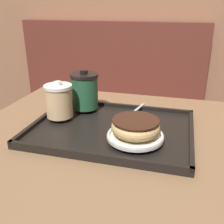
{
  "coord_description": "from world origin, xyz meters",
  "views": [
    {
      "loc": [
        0.18,
        -0.68,
        1.1
      ],
      "look_at": [
        -0.01,
        0.03,
        0.8
      ],
      "focal_mm": 42.0,
      "sensor_mm": 36.0,
      "label": 1
    }
  ],
  "objects_px": {
    "coffee_cup_front": "(59,101)",
    "donut_chocolate_glazed": "(136,126)",
    "spoon": "(130,115)",
    "coffee_cup_rear": "(85,91)"
  },
  "relations": [
    {
      "from": "donut_chocolate_glazed",
      "to": "spoon",
      "type": "height_order",
      "value": "donut_chocolate_glazed"
    },
    {
      "from": "coffee_cup_front",
      "to": "donut_chocolate_glazed",
      "type": "relative_size",
      "value": 0.88
    },
    {
      "from": "coffee_cup_front",
      "to": "donut_chocolate_glazed",
      "type": "distance_m",
      "value": 0.28
    },
    {
      "from": "coffee_cup_front",
      "to": "spoon",
      "type": "relative_size",
      "value": 0.7
    },
    {
      "from": "coffee_cup_front",
      "to": "donut_chocolate_glazed",
      "type": "height_order",
      "value": "coffee_cup_front"
    },
    {
      "from": "coffee_cup_rear",
      "to": "spoon",
      "type": "height_order",
      "value": "coffee_cup_rear"
    },
    {
      "from": "spoon",
      "to": "donut_chocolate_glazed",
      "type": "bearing_deg",
      "value": 30.66
    },
    {
      "from": "donut_chocolate_glazed",
      "to": "spoon",
      "type": "relative_size",
      "value": 0.8
    },
    {
      "from": "coffee_cup_front",
      "to": "spoon",
      "type": "height_order",
      "value": "coffee_cup_front"
    },
    {
      "from": "coffee_cup_rear",
      "to": "donut_chocolate_glazed",
      "type": "distance_m",
      "value": 0.28
    }
  ]
}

